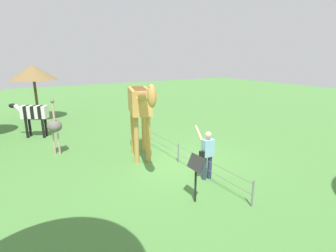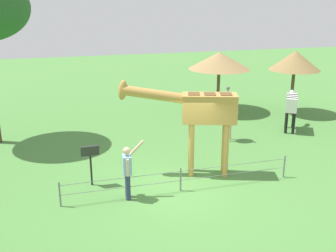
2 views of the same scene
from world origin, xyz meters
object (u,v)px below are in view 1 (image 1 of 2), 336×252
object	(u,v)px
info_sign	(196,169)
visitor	(207,152)
shade_hut_far	(33,72)
zebra	(33,114)
giraffe	(141,105)
ostrich	(55,126)

from	to	relation	value
info_sign	visitor	bearing A→B (deg)	128.91
visitor	shade_hut_far	bearing A→B (deg)	-162.70
zebra	shade_hut_far	bearing A→B (deg)	172.14
zebra	shade_hut_far	world-z (taller)	shade_hut_far
visitor	zebra	distance (m)	8.99
giraffe	shade_hut_far	size ratio (longest dim) A/B	1.11
info_sign	shade_hut_far	bearing A→B (deg)	-168.78
ostrich	giraffe	bearing A→B (deg)	49.08
zebra	shade_hut_far	xyz separation A→B (m)	(-3.90, 0.54, 1.74)
giraffe	zebra	xyz separation A→B (m)	(-5.39, -3.15, -0.95)
ostrich	shade_hut_far	bearing A→B (deg)	179.62
shade_hut_far	info_sign	size ratio (longest dim) A/B	2.55
zebra	info_sign	xyz separation A→B (m)	(8.86, 3.07, -0.21)
giraffe	visitor	distance (m)	3.01
giraffe	zebra	world-z (taller)	giraffe
giraffe	ostrich	bearing A→B (deg)	-130.92
zebra	ostrich	bearing A→B (deg)	9.08
zebra	visitor	bearing A→B (deg)	28.05
shade_hut_far	info_sign	bearing A→B (deg)	11.22
giraffe	ostrich	distance (m)	3.65
visitor	zebra	size ratio (longest dim) A/B	1.00
zebra	info_sign	size ratio (longest dim) A/B	1.28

